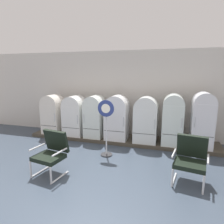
{
  "coord_description": "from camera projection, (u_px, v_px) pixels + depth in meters",
  "views": [
    {
      "loc": [
        1.49,
        -2.98,
        2.26
      ],
      "look_at": [
        -0.19,
        2.75,
        1.02
      ],
      "focal_mm": 31.27,
      "sensor_mm": 36.0,
      "label": 1
    }
  ],
  "objects": [
    {
      "name": "refrigerator_4",
      "position": [
        146.0,
        119.0,
        5.97
      ],
      "size": [
        0.7,
        0.62,
        1.42
      ],
      "color": "silver",
      "rests_on": "display_plinth"
    },
    {
      "name": "sign_stand",
      "position": [
        106.0,
        129.0,
        5.22
      ],
      "size": [
        0.44,
        0.32,
        1.54
      ],
      "color": "#2D2D30",
      "rests_on": "ground"
    },
    {
      "name": "refrigerator_6",
      "position": [
        202.0,
        118.0,
        5.54
      ],
      "size": [
        0.59,
        0.68,
        1.59
      ],
      "color": "white",
      "rests_on": "display_plinth"
    },
    {
      "name": "refrigerator_0",
      "position": [
        53.0,
        113.0,
        6.89
      ],
      "size": [
        0.64,
        0.64,
        1.36
      ],
      "color": "silver",
      "rests_on": "display_plinth"
    },
    {
      "name": "refrigerator_1",
      "position": [
        75.0,
        114.0,
        6.69
      ],
      "size": [
        0.67,
        0.71,
        1.36
      ],
      "color": "white",
      "rests_on": "display_plinth"
    },
    {
      "name": "ground",
      "position": [
        81.0,
        195.0,
        3.67
      ],
      "size": [
        12.0,
        10.0,
        0.05
      ],
      "primitive_type": "cube",
      "color": "#35404E"
    },
    {
      "name": "refrigerator_3",
      "position": [
        117.0,
        116.0,
        6.24
      ],
      "size": [
        0.7,
        0.64,
        1.43
      ],
      "color": "white",
      "rests_on": "display_plinth"
    },
    {
      "name": "refrigerator_5",
      "position": [
        173.0,
        118.0,
        5.78
      ],
      "size": [
        0.59,
        0.7,
        1.51
      ],
      "color": "silver",
      "rests_on": "display_plinth"
    },
    {
      "name": "refrigerator_2",
      "position": [
        94.0,
        115.0,
        6.46
      ],
      "size": [
        0.59,
        0.67,
        1.39
      ],
      "color": "silver",
      "rests_on": "display_plinth"
    },
    {
      "name": "armchair_left",
      "position": [
        52.0,
        151.0,
        4.31
      ],
      "size": [
        0.74,
        0.72,
        0.98
      ],
      "color": "silver",
      "rests_on": "ground"
    },
    {
      "name": "armchair_right",
      "position": [
        191.0,
        158.0,
        3.99
      ],
      "size": [
        0.74,
        0.73,
        0.98
      ],
      "color": "silver",
      "rests_on": "ground"
    },
    {
      "name": "display_plinth",
      "position": [
        120.0,
        139.0,
        6.5
      ],
      "size": [
        6.18,
        0.95,
        0.11
      ],
      "primitive_type": "cube",
      "color": "#433C31",
      "rests_on": "ground"
    },
    {
      "name": "back_wall",
      "position": [
        125.0,
        94.0,
        6.81
      ],
      "size": [
        11.76,
        0.12,
        2.96
      ],
      "color": "beige",
      "rests_on": "ground"
    }
  ]
}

